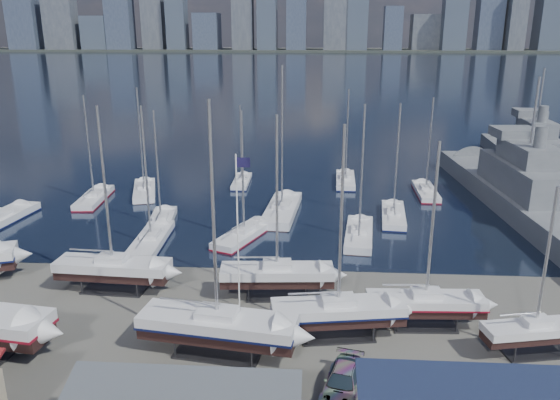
# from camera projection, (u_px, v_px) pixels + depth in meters

# --- Properties ---
(ground) EXTENTS (1400.00, 1400.00, 0.00)m
(ground) POSITION_uv_depth(u_px,v_px,m) (225.00, 322.00, 42.62)
(ground) COLOR #605E59
(ground) RESTS_ON ground
(water) EXTENTS (1400.00, 600.00, 0.40)m
(water) POSITION_uv_depth(u_px,v_px,m) (306.00, 67.00, 338.00)
(water) COLOR #182238
(water) RESTS_ON ground
(far_shore) EXTENTS (1400.00, 80.00, 2.20)m
(far_shore) POSITION_uv_depth(u_px,v_px,m) (311.00, 50.00, 585.33)
(far_shore) COLOR #2D332D
(far_shore) RESTS_ON ground
(skyline) EXTENTS (639.14, 43.80, 107.69)m
(skyline) POSITION_uv_depth(u_px,v_px,m) (304.00, 13.00, 568.56)
(skyline) COLOR #475166
(skyline) RESTS_ON far_shore
(sailboat_cradle_2) EXTENTS (10.02, 3.33, 16.12)m
(sailboat_cradle_2) POSITION_uv_depth(u_px,v_px,m) (113.00, 268.00, 47.28)
(sailboat_cradle_2) COLOR #2D2D33
(sailboat_cradle_2) RESTS_ON ground
(sailboat_cradle_3) EXTENTS (11.44, 4.71, 17.80)m
(sailboat_cradle_3) POSITION_uv_depth(u_px,v_px,m) (218.00, 326.00, 37.89)
(sailboat_cradle_3) COLOR #2D2D33
(sailboat_cradle_3) RESTS_ON ground
(sailboat_cradle_4) EXTENTS (9.71, 3.38, 15.60)m
(sailboat_cradle_4) POSITION_uv_depth(u_px,v_px,m) (277.00, 274.00, 46.16)
(sailboat_cradle_4) COLOR #2D2D33
(sailboat_cradle_4) RESTS_ON ground
(sailboat_cradle_5) EXTENTS (10.15, 4.28, 15.91)m
(sailboat_cradle_5) POSITION_uv_depth(u_px,v_px,m) (338.00, 311.00, 40.04)
(sailboat_cradle_5) COLOR #2D2D33
(sailboat_cradle_5) RESTS_ON ground
(sailboat_cradle_6) EXTENTS (9.00, 2.90, 14.49)m
(sailboat_cradle_6) POSITION_uv_depth(u_px,v_px,m) (425.00, 303.00, 41.40)
(sailboat_cradle_6) COLOR #2D2D33
(sailboat_cradle_6) RESTS_ON ground
(sailboat_cradle_7) EXTENTS (7.58, 3.50, 12.25)m
(sailboat_cradle_7) POSITION_uv_depth(u_px,v_px,m) (535.00, 330.00, 37.84)
(sailboat_cradle_7) COLOR #2D2D33
(sailboat_cradle_7) RESTS_ON ground
(sailboat_moored_0) EXTENTS (4.62, 11.92, 17.36)m
(sailboat_moored_0) POSITION_uv_depth(u_px,v_px,m) (0.00, 222.00, 64.08)
(sailboat_moored_0) COLOR black
(sailboat_moored_0) RESTS_ON water
(sailboat_moored_1) EXTENTS (3.46, 9.99, 14.68)m
(sailboat_moored_1) POSITION_uv_depth(u_px,v_px,m) (94.00, 199.00, 72.66)
(sailboat_moored_1) COLOR black
(sailboat_moored_1) RESTS_ON water
(sailboat_moored_2) EXTENTS (5.54, 10.54, 15.33)m
(sailboat_moored_2) POSITION_uv_depth(u_px,v_px,m) (145.00, 192.00, 75.87)
(sailboat_moored_2) COLOR black
(sailboat_moored_2) RESTS_ON water
(sailboat_moored_3) EXTENTS (3.20, 10.39, 15.41)m
(sailboat_moored_3) POSITION_uv_depth(u_px,v_px,m) (151.00, 242.00, 57.93)
(sailboat_moored_3) COLOR black
(sailboat_moored_3) RESTS_ON water
(sailboat_moored_4) EXTENTS (3.72, 9.55, 14.05)m
(sailboat_moored_4) POSITION_uv_depth(u_px,v_px,m) (161.00, 223.00, 63.64)
(sailboat_moored_4) COLOR black
(sailboat_moored_4) RESTS_ON water
(sailboat_moored_5) EXTENTS (2.40, 8.19, 12.20)m
(sailboat_moored_5) POSITION_uv_depth(u_px,v_px,m) (242.00, 182.00, 80.72)
(sailboat_moored_5) COLOR black
(sailboat_moored_5) RESTS_ON water
(sailboat_moored_6) EXTENTS (6.31, 10.06, 14.61)m
(sailboat_moored_6) POSITION_uv_depth(u_px,v_px,m) (244.00, 236.00, 59.69)
(sailboat_moored_6) COLOR black
(sailboat_moored_6) RESTS_ON water
(sailboat_moored_7) EXTENTS (4.55, 12.75, 18.88)m
(sailboat_moored_7) POSITION_uv_depth(u_px,v_px,m) (282.00, 212.00, 67.38)
(sailboat_moored_7) COLOR black
(sailboat_moored_7) RESTS_ON water
(sailboat_moored_8) EXTENTS (3.05, 9.78, 14.49)m
(sailboat_moored_8) POSITION_uv_depth(u_px,v_px,m) (345.00, 181.00, 81.18)
(sailboat_moored_8) COLOR black
(sailboat_moored_8) RESTS_ON water
(sailboat_moored_9) EXTENTS (3.87, 10.39, 15.33)m
(sailboat_moored_9) POSITION_uv_depth(u_px,v_px,m) (359.00, 236.00, 59.63)
(sailboat_moored_9) COLOR black
(sailboat_moored_9) RESTS_ON water
(sailboat_moored_10) EXTENTS (3.71, 9.96, 14.55)m
(sailboat_moored_10) POSITION_uv_depth(u_px,v_px,m) (393.00, 217.00, 65.79)
(sailboat_moored_10) COLOR black
(sailboat_moored_10) RESTS_ON water
(sailboat_moored_11) EXTENTS (2.82, 9.42, 14.01)m
(sailboat_moored_11) POSITION_uv_depth(u_px,v_px,m) (426.00, 193.00, 75.58)
(sailboat_moored_11) COLOR black
(sailboat_moored_11) RESTS_ON water
(naval_ship_east) EXTENTS (10.58, 47.65, 18.25)m
(naval_ship_east) POSITION_uv_depth(u_px,v_px,m) (523.00, 198.00, 68.65)
(naval_ship_east) COLOR slate
(naval_ship_east) RESTS_ON water
(naval_ship_west) EXTENTS (9.07, 42.10, 17.76)m
(naval_ship_west) POSITION_uv_depth(u_px,v_px,m) (532.00, 161.00, 87.85)
(naval_ship_west) COLOR slate
(naval_ship_west) RESTS_ON water
(car_a) EXTENTS (1.90, 4.47, 1.51)m
(car_a) POSITION_uv_depth(u_px,v_px,m) (121.00, 390.00, 33.39)
(car_a) COLOR gray
(car_a) RESTS_ON ground
(car_b) EXTENTS (4.31, 1.83, 1.38)m
(car_b) POSITION_uv_depth(u_px,v_px,m) (178.00, 393.00, 33.23)
(car_b) COLOR gray
(car_b) RESTS_ON ground
(car_d) EXTENTS (3.40, 5.71, 1.55)m
(car_d) POSITION_uv_depth(u_px,v_px,m) (343.00, 382.00, 34.12)
(car_d) COLOR gray
(car_d) RESTS_ON ground
(flagpole) EXTENTS (1.13, 0.12, 12.89)m
(flagpole) POSITION_uv_depth(u_px,v_px,m) (239.00, 222.00, 42.69)
(flagpole) COLOR white
(flagpole) RESTS_ON ground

